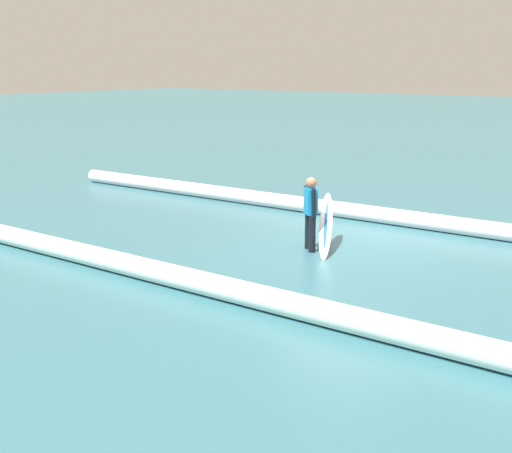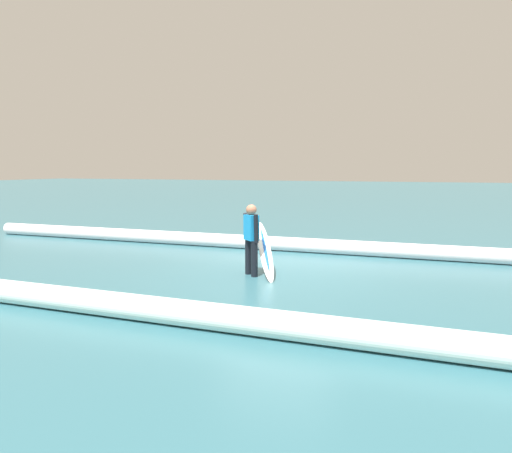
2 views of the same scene
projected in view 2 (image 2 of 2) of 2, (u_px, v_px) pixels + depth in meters
name	position (u px, v px, depth m)	size (l,w,h in m)	color
ground_plane	(278.00, 271.00, 10.42)	(139.03, 139.03, 0.00)	#336875
surfer	(251.00, 236.00, 9.91)	(0.41, 0.48, 1.49)	black
surfboard	(265.00, 250.00, 10.10)	(1.01, 1.59, 1.04)	white
wave_crest_foreground	(385.00, 250.00, 12.03)	(0.38, 0.38, 24.80)	white
wave_crest_midground	(252.00, 321.00, 6.42)	(0.38, 0.38, 23.91)	white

